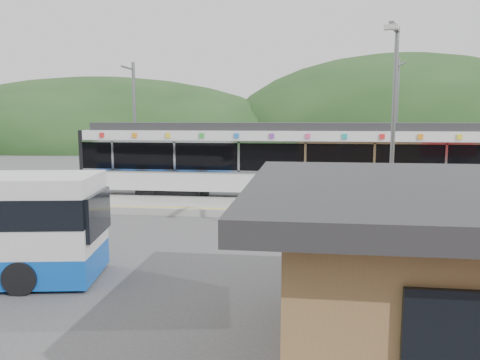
# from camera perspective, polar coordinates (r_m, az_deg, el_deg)

# --- Properties ---
(ground) EXTENTS (120.00, 120.00, 0.00)m
(ground) POSITION_cam_1_polar(r_m,az_deg,el_deg) (17.12, -0.08, -5.88)
(ground) COLOR #4C4C4F
(ground) RESTS_ON ground
(hills) EXTENTS (146.00, 149.00, 26.00)m
(hills) POSITION_cam_1_polar(r_m,az_deg,el_deg) (22.51, 17.62, -2.97)
(hills) COLOR #1E3D19
(hills) RESTS_ON ground
(platform) EXTENTS (26.00, 3.20, 0.30)m
(platform) POSITION_cam_1_polar(r_m,az_deg,el_deg) (20.29, 1.15, -3.31)
(platform) COLOR #9E9E99
(platform) RESTS_ON ground
(yellow_line) EXTENTS (26.00, 0.10, 0.01)m
(yellow_line) POSITION_cam_1_polar(r_m,az_deg,el_deg) (18.99, 0.72, -3.59)
(yellow_line) COLOR yellow
(yellow_line) RESTS_ON platform
(train) EXTENTS (20.44, 3.01, 3.74)m
(train) POSITION_cam_1_polar(r_m,az_deg,el_deg) (22.58, 6.70, 2.66)
(train) COLOR black
(train) RESTS_ON ground
(catenary_mast_west) EXTENTS (0.18, 1.80, 7.00)m
(catenary_mast_west) POSITION_cam_1_polar(r_m,az_deg,el_deg) (26.70, -12.73, 6.68)
(catenary_mast_west) COLOR slate
(catenary_mast_west) RESTS_ON ground
(catenary_mast_east) EXTENTS (0.18, 1.80, 7.00)m
(catenary_mast_east) POSITION_cam_1_polar(r_m,az_deg,el_deg) (25.52, 18.47, 6.45)
(catenary_mast_east) COLOR slate
(catenary_mast_east) RESTS_ON ground
(lamp_post) EXTENTS (0.47, 1.17, 6.45)m
(lamp_post) POSITION_cam_1_polar(r_m,az_deg,el_deg) (13.61, 18.29, 6.59)
(lamp_post) COLOR slate
(lamp_post) RESTS_ON ground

